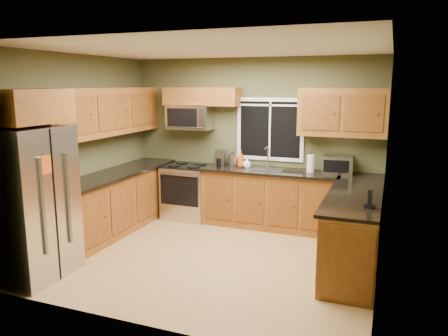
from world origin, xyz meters
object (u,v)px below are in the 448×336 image
Objects in this scene: microwave at (190,117)px; paper_towel_roll at (311,163)px; refrigerator at (31,203)px; cordless_phone at (370,203)px; toaster_oven at (337,164)px; kettle at (232,159)px; range at (188,191)px; soap_bottle_c at (247,163)px; coffee_maker at (221,159)px; soap_bottle_a at (241,159)px.

microwave reaches higher than paper_towel_roll.
paper_towel_roll is (2.76, 2.84, 0.17)m from refrigerator.
toaster_oven is at bearing 107.30° from cordless_phone.
kettle is (-1.68, -0.04, -0.02)m from toaster_oven.
range is 2.00× the size of toaster_oven.
paper_towel_roll is at bearing 2.52° from soap_bottle_c.
range is at bearing -89.98° from microwave.
paper_towel_roll reaches higher than soap_bottle_c.
toaster_oven is 0.40m from paper_towel_roll.
toaster_oven is 1.87m from coffee_maker.
microwave reaches higher than soap_bottle_a.
paper_towel_roll is (2.07, -0.06, -0.66)m from microwave.
soap_bottle_a is at bearing -179.26° from toaster_oven.
cordless_phone is at bearing -35.29° from coffee_maker.
kettle is at bearing 62.63° from refrigerator.
toaster_oven is 1.42m from soap_bottle_c.
microwave is at bearing 179.58° from toaster_oven.
coffee_maker is (0.60, 0.03, 0.60)m from range.
coffee_maker reaches higher than kettle.
microwave is 3.61m from cordless_phone.
coffee_maker is 1.31× the size of cordless_phone.
soap_bottle_a is at bearing 7.71° from kettle.
soap_bottle_a is 1.31× the size of cordless_phone.
coffee_maker is at bearing -166.03° from kettle.
paper_towel_roll is at bearing -173.91° from toaster_oven.
microwave reaches higher than range.
refrigerator is at bearing -119.37° from soap_bottle_a.
range is 3.20× the size of paper_towel_roll.
soap_bottle_c is (0.45, -0.00, -0.04)m from coffee_maker.
range is 0.99m from kettle.
range is 3.48× the size of coffee_maker.
soap_bottle_a is (-1.14, 0.02, 0.00)m from paper_towel_roll.
range is at bearing -178.34° from soap_bottle_c.
paper_towel_roll is 1.72× the size of soap_bottle_c.
microwave reaches higher than cordless_phone.
kettle is at bearing -172.29° from soap_bottle_a.
refrigerator is at bearing -121.84° from soap_bottle_c.
refrigerator is 3.30m from soap_bottle_a.
kettle is 0.27m from soap_bottle_c.
soap_bottle_c is 2.62m from cordless_phone.
coffee_maker is at bearing -9.85° from microwave.
cordless_phone is (0.56, -1.81, -0.07)m from toaster_oven.
coffee_maker is at bearing 179.76° from soap_bottle_c.
refrigerator is at bearing -114.66° from coffee_maker.
refrigerator is at bearing -103.34° from microwave.
refrigerator is at bearing -134.10° from paper_towel_roll.
kettle reaches higher than soap_bottle_c.
toaster_oven is at bearing 2.62° from coffee_maker.
cordless_phone is at bearing -38.24° from kettle.
soap_bottle_a is at bearing 151.58° from soap_bottle_c.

